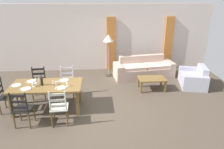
# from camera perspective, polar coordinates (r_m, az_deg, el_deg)

# --- Properties ---
(ground_plane) EXTENTS (9.60, 9.60, 0.02)m
(ground_plane) POSITION_cam_1_polar(r_m,az_deg,el_deg) (6.06, -4.57, -9.02)
(ground_plane) COLOR #4B4033
(wall_far) EXTENTS (9.60, 0.16, 2.70)m
(wall_far) POSITION_cam_1_polar(r_m,az_deg,el_deg) (8.70, -4.74, 10.03)
(wall_far) COLOR beige
(wall_far) RESTS_ON ground_plane
(curtain_panel_left) EXTENTS (0.35, 0.08, 2.20)m
(curtain_panel_left) POSITION_cam_1_polar(r_m,az_deg,el_deg) (8.63, -0.21, 8.31)
(curtain_panel_left) COLOR #BB6F31
(curtain_panel_left) RESTS_ON ground_plane
(curtain_panel_right) EXTENTS (0.35, 0.08, 2.20)m
(curtain_panel_right) POSITION_cam_1_polar(r_m,az_deg,el_deg) (9.11, 15.19, 8.27)
(curtain_panel_right) COLOR #BB6F31
(curtain_panel_right) RESTS_ON ground_plane
(dining_table) EXTENTS (1.90, 0.96, 0.75)m
(dining_table) POSITION_cam_1_polar(r_m,az_deg,el_deg) (5.92, -17.56, -3.45)
(dining_table) COLOR brown
(dining_table) RESTS_ON ground_plane
(dining_chair_near_left) EXTENTS (0.44, 0.42, 0.96)m
(dining_chair_near_left) POSITION_cam_1_polar(r_m,az_deg,el_deg) (5.46, -23.51, -8.66)
(dining_chair_near_left) COLOR black
(dining_chair_near_left) RESTS_ON ground_plane
(dining_chair_near_right) EXTENTS (0.45, 0.43, 0.96)m
(dining_chair_near_right) POSITION_cam_1_polar(r_m,az_deg,el_deg) (5.24, -14.37, -8.75)
(dining_chair_near_right) COLOR beige
(dining_chair_near_right) RESTS_ON ground_plane
(dining_chair_far_left) EXTENTS (0.45, 0.43, 0.96)m
(dining_chair_far_left) POSITION_cam_1_polar(r_m,az_deg,el_deg) (6.80, -19.48, -2.14)
(dining_chair_far_left) COLOR black
(dining_chair_far_left) RESTS_ON ground_plane
(dining_chair_far_right) EXTENTS (0.44, 0.42, 0.96)m
(dining_chair_far_right) POSITION_cam_1_polar(r_m,az_deg,el_deg) (6.61, -12.19, -2.03)
(dining_chair_far_right) COLOR silver
(dining_chair_far_right) RESTS_ON ground_plane
(dining_chair_head_west) EXTENTS (0.41, 0.43, 0.96)m
(dining_chair_head_west) POSITION_cam_1_polar(r_m,az_deg,el_deg) (6.33, -27.34, -5.19)
(dining_chair_head_west) COLOR black
(dining_chair_head_west) RESTS_ON ground_plane
(dinner_plate_near_left) EXTENTS (0.24, 0.24, 0.02)m
(dinner_plate_near_left) POSITION_cam_1_polar(r_m,az_deg,el_deg) (5.79, -22.53, -3.66)
(dinner_plate_near_left) COLOR white
(dinner_plate_near_left) RESTS_ON dining_table
(fork_near_left) EXTENTS (0.03, 0.17, 0.01)m
(fork_near_left) POSITION_cam_1_polar(r_m,az_deg,el_deg) (5.85, -23.92, -3.72)
(fork_near_left) COLOR silver
(fork_near_left) RESTS_ON dining_table
(dinner_plate_near_right) EXTENTS (0.24, 0.24, 0.02)m
(dinner_plate_near_right) POSITION_cam_1_polar(r_m,az_deg,el_deg) (5.57, -13.72, -3.57)
(dinner_plate_near_right) COLOR white
(dinner_plate_near_right) RESTS_ON dining_table
(fork_near_right) EXTENTS (0.02, 0.17, 0.01)m
(fork_near_right) POSITION_cam_1_polar(r_m,az_deg,el_deg) (5.60, -15.23, -3.65)
(fork_near_right) COLOR silver
(fork_near_right) RESTS_ON dining_table
(dinner_plate_far_left) EXTENTS (0.24, 0.24, 0.02)m
(dinner_plate_far_left) POSITION_cam_1_polar(r_m,az_deg,el_deg) (6.23, -21.19, -1.73)
(dinner_plate_far_left) COLOR white
(dinner_plate_far_left) RESTS_ON dining_table
(fork_far_left) EXTENTS (0.02, 0.17, 0.01)m
(fork_far_left) POSITION_cam_1_polar(r_m,az_deg,el_deg) (6.28, -22.49, -1.80)
(fork_far_left) COLOR silver
(fork_far_left) RESTS_ON dining_table
(dinner_plate_far_right) EXTENTS (0.24, 0.24, 0.02)m
(dinner_plate_far_right) POSITION_cam_1_polar(r_m,az_deg,el_deg) (6.02, -12.99, -1.57)
(dinner_plate_far_right) COLOR white
(dinner_plate_far_right) RESTS_ON dining_table
(fork_far_right) EXTENTS (0.02, 0.17, 0.01)m
(fork_far_right) POSITION_cam_1_polar(r_m,az_deg,el_deg) (6.05, -14.39, -1.65)
(fork_far_right) COLOR silver
(fork_far_right) RESTS_ON dining_table
(dinner_plate_head_west) EXTENTS (0.24, 0.24, 0.02)m
(dinner_plate_head_west) POSITION_cam_1_polar(r_m,az_deg,el_deg) (6.12, -24.78, -2.69)
(dinner_plate_head_west) COLOR white
(dinner_plate_head_west) RESTS_ON dining_table
(fork_head_west) EXTENTS (0.02, 0.17, 0.01)m
(fork_head_west) POSITION_cam_1_polar(r_m,az_deg,el_deg) (6.18, -26.07, -2.75)
(fork_head_west) COLOR silver
(fork_head_west) RESTS_ON dining_table
(wine_bottle) EXTENTS (0.07, 0.07, 0.32)m
(wine_bottle) POSITION_cam_1_polar(r_m,az_deg,el_deg) (5.84, -18.76, -1.75)
(wine_bottle) COLOR black
(wine_bottle) RESTS_ON dining_table
(wine_glass_near_left) EXTENTS (0.06, 0.06, 0.16)m
(wine_glass_near_left) POSITION_cam_1_polar(r_m,az_deg,el_deg) (5.83, -20.98, -2.20)
(wine_glass_near_left) COLOR white
(wine_glass_near_left) RESTS_ON dining_table
(wine_glass_near_right) EXTENTS (0.06, 0.06, 0.16)m
(wine_glass_near_right) POSITION_cam_1_polar(r_m,az_deg,el_deg) (5.61, -12.26, -2.12)
(wine_glass_near_right) COLOR white
(wine_glass_near_right) RESTS_ON dining_table
(wine_glass_far_left) EXTENTS (0.06, 0.06, 0.16)m
(wine_glass_far_left) POSITION_cam_1_polar(r_m,az_deg,el_deg) (6.05, -20.29, -1.23)
(wine_glass_far_left) COLOR white
(wine_glass_far_left) RESTS_ON dining_table
(coffee_cup_primary) EXTENTS (0.07, 0.07, 0.09)m
(coffee_cup_primary) POSITION_cam_1_polar(r_m,az_deg,el_deg) (5.80, -15.15, -2.29)
(coffee_cup_primary) COLOR beige
(coffee_cup_primary) RESTS_ON dining_table
(coffee_cup_secondary) EXTENTS (0.07, 0.07, 0.09)m
(coffee_cup_secondary) POSITION_cam_1_polar(r_m,az_deg,el_deg) (5.86, -20.51, -2.69)
(coffee_cup_secondary) COLOR beige
(coffee_cup_secondary) RESTS_ON dining_table
(candle_tall) EXTENTS (0.05, 0.05, 0.22)m
(candle_tall) POSITION_cam_1_polar(r_m,az_deg,el_deg) (5.93, -19.37, -2.10)
(candle_tall) COLOR #998C66
(candle_tall) RESTS_ON dining_table
(candle_short) EXTENTS (0.05, 0.05, 0.14)m
(candle_short) POSITION_cam_1_polar(r_m,az_deg,el_deg) (5.79, -15.86, -2.48)
(candle_short) COLOR #998C66
(candle_short) RESTS_ON dining_table
(couch) EXTENTS (2.37, 1.10, 0.80)m
(couch) POSITION_cam_1_polar(r_m,az_deg,el_deg) (8.18, 8.58, 1.41)
(couch) COLOR #C4A593
(couch) RESTS_ON ground_plane
(coffee_table) EXTENTS (0.90, 0.56, 0.42)m
(coffee_table) POSITION_cam_1_polar(r_m,az_deg,el_deg) (7.06, 10.92, -1.47)
(coffee_table) COLOR brown
(coffee_table) RESTS_ON ground_plane
(armchair_upholstered) EXTENTS (1.03, 1.31, 0.72)m
(armchair_upholstered) POSITION_cam_1_polar(r_m,az_deg,el_deg) (7.85, 21.74, -1.12)
(armchair_upholstered) COLOR #A1A1B2
(armchair_upholstered) RESTS_ON ground_plane
(standing_lamp) EXTENTS (0.40, 0.40, 1.64)m
(standing_lamp) POSITION_cam_1_polar(r_m,az_deg,el_deg) (7.86, -0.97, 9.33)
(standing_lamp) COLOR #332D28
(standing_lamp) RESTS_ON ground_plane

